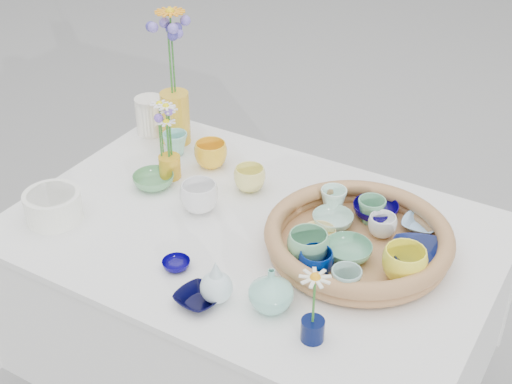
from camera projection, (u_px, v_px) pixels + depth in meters
The scene contains 32 objects.
wicker_tray at pixel (358, 240), 1.78m from camera, with size 0.47×0.47×0.08m, color brown, non-canonical shape.
tray_ceramic_0 at pixel (375, 210), 1.89m from camera, with size 0.12×0.12×0.04m, color #07004B.
tray_ceramic_1 at pixel (419, 254), 1.74m from camera, with size 0.13×0.13×0.03m, color #0C1549.
tray_ceramic_2 at pixel (404, 264), 1.67m from camera, with size 0.11×0.11×0.08m, color #FFF539.
tray_ceramic_3 at pixel (348, 251), 1.74m from camera, with size 0.12×0.12×0.04m, color #5D9C77.
tray_ceramic_4 at pixel (308, 247), 1.72m from camera, with size 0.10×0.10×0.08m, color #6EB583.
tray_ceramic_5 at pixel (333, 220), 1.86m from camera, with size 0.11×0.11×0.03m, color #9FC8B8.
tray_ceramic_6 at pixel (333, 200), 1.91m from camera, with size 0.07×0.07×0.07m, color silver.
tray_ceramic_7 at pixel (382, 226), 1.82m from camera, with size 0.07×0.07×0.06m, color white.
tray_ceramic_8 at pixel (420, 225), 1.85m from camera, with size 0.09×0.09×0.02m, color #92C2F1.
tray_ceramic_9 at pixel (316, 263), 1.68m from camera, with size 0.08×0.08×0.07m, color #00165C.
tray_ceramic_10 at pixel (319, 234), 1.81m from camera, with size 0.09×0.09×0.03m, color #FFDC8B.
tray_ceramic_11 at pixel (346, 281), 1.63m from camera, with size 0.07×0.07×0.07m, color #88B4AD.
tray_ceramic_12 at pixel (371, 211), 1.87m from camera, with size 0.07×0.07×0.07m, color #5E9F77.
loose_ceramic_0 at pixel (211, 155), 2.14m from camera, with size 0.10×0.10×0.08m, color yellow.
loose_ceramic_1 at pixel (250, 179), 2.03m from camera, with size 0.09×0.09×0.07m, color #F2E97B.
loose_ceramic_2 at pixel (154, 181), 2.05m from camera, with size 0.12×0.12×0.04m, color #5B9B64.
loose_ceramic_3 at pixel (199, 197), 1.94m from camera, with size 0.10×0.10×0.08m, color white.
loose_ceramic_4 at pixel (176, 264), 1.74m from camera, with size 0.07×0.07×0.02m, color #060057.
loose_ceramic_5 at pixel (175, 143), 2.20m from camera, with size 0.08×0.08×0.07m, color #86CFC4.
loose_ceramic_6 at pixel (198, 299), 1.64m from camera, with size 0.10×0.10×0.03m, color black.
fluted_bowl at pixel (53, 206), 1.91m from camera, with size 0.15×0.15×0.08m, color white, non-canonical shape.
bud_vase_paleblue at pixel (216, 281), 1.62m from camera, with size 0.08×0.08×0.12m, color silver, non-canonical shape.
bud_vase_seafoam at pixel (271, 289), 1.60m from camera, with size 0.10×0.10×0.11m, color #86CFBA.
bud_vase_cobalt at pixel (313, 330), 1.53m from camera, with size 0.05×0.05×0.05m, color #060F3B.
single_daisy at pixel (314, 300), 1.48m from camera, with size 0.08×0.08×0.14m, color white, non-canonical shape.
tall_vase_yellow at pixel (176, 118), 2.24m from camera, with size 0.09×0.09×0.17m, color gold.
gerbera at pixel (173, 53), 2.14m from camera, with size 0.10×0.10×0.27m, color orange, non-canonical shape.
hydrangea at pixel (170, 63), 2.15m from camera, with size 0.08×0.08×0.28m, color #3F399A, non-canonical shape.
white_pitcher at pixel (150, 116), 2.30m from camera, with size 0.13×0.09×0.12m, color white, non-canonical shape.
daisy_cup at pixel (170, 167), 2.09m from camera, with size 0.06×0.06×0.07m, color gold.
daisy_posy at pixel (163, 130), 2.03m from camera, with size 0.08×0.08×0.16m, color white, non-canonical shape.
Camera 1 is at (0.79, -1.31, 1.87)m, focal length 50.00 mm.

